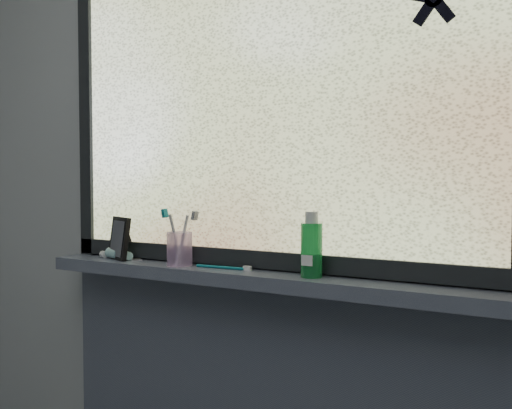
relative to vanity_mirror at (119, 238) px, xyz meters
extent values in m
cube|color=#9EA3A8|center=(0.59, 0.08, 0.16)|extent=(3.00, 0.01, 2.50)
cube|color=#484E60|center=(0.59, 0.00, -0.09)|extent=(1.62, 0.14, 0.04)
cube|color=silver|center=(0.59, 0.05, 0.44)|extent=(1.50, 0.01, 1.00)
cube|color=black|center=(0.59, 0.05, -0.04)|extent=(1.60, 0.03, 0.05)
cube|color=black|center=(-0.19, 0.05, 0.44)|extent=(0.05, 0.03, 1.10)
cube|color=black|center=(0.00, 0.00, 0.00)|extent=(0.12, 0.09, 0.14)
cylinder|color=#D7B0E9|center=(0.25, -0.01, -0.02)|extent=(0.09, 0.09, 0.10)
cylinder|color=green|center=(0.68, 0.00, 0.02)|extent=(0.07, 0.07, 0.14)
camera|label=1|loc=(1.31, -1.39, 0.19)|focal=40.00mm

